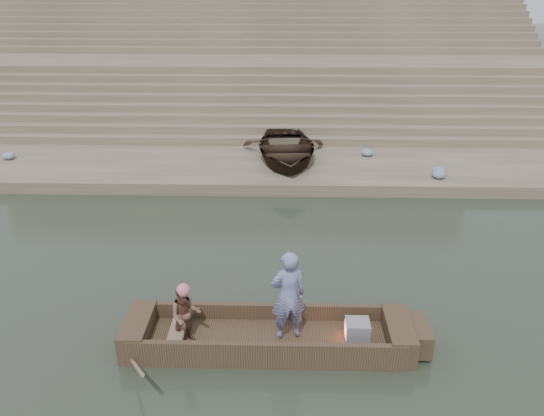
{
  "coord_description": "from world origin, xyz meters",
  "views": [
    {
      "loc": [
        3.54,
        -9.9,
        6.93
      ],
      "look_at": [
        3.24,
        2.1,
        1.4
      ],
      "focal_mm": 35.44,
      "sensor_mm": 36.0,
      "label": 1
    }
  ],
  "objects_px": {
    "main_rowboat": "(268,342)",
    "rowing_man": "(185,315)",
    "beached_rowboat": "(286,149)",
    "standing_man": "(288,295)",
    "television": "(357,330)"
  },
  "relations": [
    {
      "from": "main_rowboat",
      "to": "beached_rowboat",
      "type": "relative_size",
      "value": 1.16
    },
    {
      "from": "rowing_man",
      "to": "main_rowboat",
      "type": "bearing_deg",
      "value": -7.99
    },
    {
      "from": "standing_man",
      "to": "beached_rowboat",
      "type": "xyz_separation_m",
      "value": [
        -0.06,
        9.7,
        -0.31
      ]
    },
    {
      "from": "main_rowboat",
      "to": "beached_rowboat",
      "type": "xyz_separation_m",
      "value": [
        0.33,
        9.76,
        0.74
      ]
    },
    {
      "from": "standing_man",
      "to": "beached_rowboat",
      "type": "height_order",
      "value": "standing_man"
    },
    {
      "from": "rowing_man",
      "to": "beached_rowboat",
      "type": "bearing_deg",
      "value": 65.26
    },
    {
      "from": "beached_rowboat",
      "to": "standing_man",
      "type": "bearing_deg",
      "value": -93.35
    },
    {
      "from": "television",
      "to": "beached_rowboat",
      "type": "relative_size",
      "value": 0.11
    },
    {
      "from": "beached_rowboat",
      "to": "main_rowboat",
      "type": "bearing_deg",
      "value": -95.67
    },
    {
      "from": "standing_man",
      "to": "beached_rowboat",
      "type": "relative_size",
      "value": 0.44
    },
    {
      "from": "standing_man",
      "to": "television",
      "type": "bearing_deg",
      "value": 162.91
    },
    {
      "from": "standing_man",
      "to": "rowing_man",
      "type": "xyz_separation_m",
      "value": [
        -1.95,
        -0.22,
        -0.32
      ]
    },
    {
      "from": "main_rowboat",
      "to": "rowing_man",
      "type": "distance_m",
      "value": 1.72
    },
    {
      "from": "standing_man",
      "to": "television",
      "type": "relative_size",
      "value": 4.09
    },
    {
      "from": "rowing_man",
      "to": "television",
      "type": "distance_m",
      "value": 3.32
    }
  ]
}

